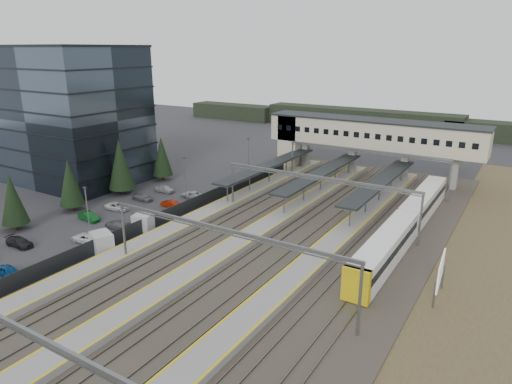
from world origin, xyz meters
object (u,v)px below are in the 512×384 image
Objects in this scene: footbridge at (358,135)px; billboard at (441,272)px; relay_cabin_near at (102,242)px; train at (406,224)px; relay_cabin_far at (143,222)px; office_building at (71,115)px.

footbridge reaches higher than billboard.
train is (30.38, 23.42, 0.77)m from relay_cabin_near.
relay_cabin_near is 7.72m from relay_cabin_far.
office_building is 33.13m from relay_cabin_far.
footbridge is 1.05× the size of train.
relay_cabin_near is 1.23× the size of relay_cabin_far.
relay_cabin_near is 38.36m from train.
office_building is at bearing -176.45° from train.
relay_cabin_far is 34.94m from train.
relay_cabin_far is 37.89m from billboard.
billboard reaches higher than relay_cabin_near.
relay_cabin_near is (29.62, -19.70, -10.97)m from office_building.
relay_cabin_far is at bearing -109.50° from footbridge.
billboard is (36.98, 10.00, 1.66)m from relay_cabin_near.
billboard is at bearing 15.14° from relay_cabin_near.
office_building is 6.85× the size of relay_cabin_near.
relay_cabin_near reaches higher than relay_cabin_far.
footbridge is 46.10m from billboard.
billboard is at bearing -63.79° from train.
billboard is at bearing -8.28° from office_building.
office_building is 53.18m from footbridge.
relay_cabin_near is 0.09× the size of train.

